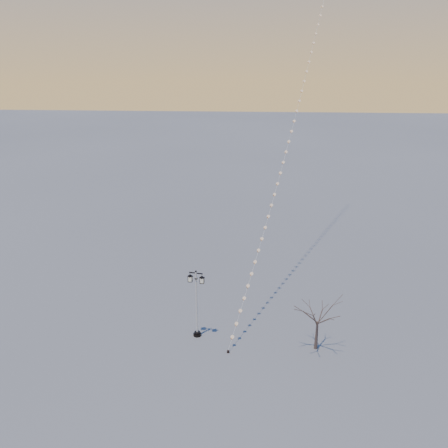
{
  "coord_description": "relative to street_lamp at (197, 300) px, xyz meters",
  "views": [
    {
      "loc": [
        2.65,
        -29.2,
        19.9
      ],
      "look_at": [
        0.31,
        3.6,
        8.02
      ],
      "focal_mm": 37.54,
      "sensor_mm": 36.0,
      "label": 1
    }
  ],
  "objects": [
    {
      "name": "street_lamp",
      "position": [
        0.0,
        0.0,
        0.0
      ],
      "size": [
        1.35,
        0.65,
        5.4
      ],
      "rotation": [
        0.0,
        0.0,
        -0.2
      ],
      "color": "black",
      "rests_on": "ground"
    },
    {
      "name": "bare_tree",
      "position": [
        8.71,
        -1.02,
        -0.21
      ],
      "size": [
        2.42,
        2.42,
        4.01
      ],
      "rotation": [
        0.0,
        0.0,
        0.28
      ],
      "color": "#49382E",
      "rests_on": "ground"
    },
    {
      "name": "ground",
      "position": [
        1.52,
        -0.9,
        -2.99
      ],
      "size": [
        300.0,
        300.0,
        0.0
      ],
      "primitive_type": "plane",
      "color": "slate",
      "rests_on": "ground"
    },
    {
      "name": "kite_train",
      "position": [
        7.25,
        13.17,
        12.11
      ],
      "size": [
        10.18,
        30.92,
        30.44
      ],
      "rotation": [
        0.0,
        0.0,
        -0.15
      ],
      "color": "black",
      "rests_on": "ground"
    }
  ]
}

